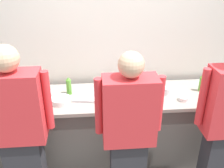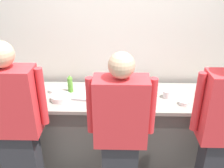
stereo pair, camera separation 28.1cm
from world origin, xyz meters
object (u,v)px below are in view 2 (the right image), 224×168
Objects in this scene: plate_stack_front at (61,98)px; squeeze_bottle_primary at (70,84)px; chef_center at (121,134)px; squeeze_bottle_secondary at (13,93)px; chef_near_left at (15,125)px; sheet_tray at (98,95)px; deli_cup at (167,94)px; squeeze_bottle_spare at (205,88)px; mixing_bowl_steel at (141,88)px; ramekin_orange_sauce at (184,102)px; ramekin_red_sauce at (53,90)px; ramekin_yellow_sauce at (211,100)px.

plate_stack_front is 0.23m from squeeze_bottle_primary.
chef_center is 1.31m from squeeze_bottle_secondary.
chef_near_left reaches higher than chef_center.
squeeze_bottle_primary is at bearing 164.85° from sheet_tray.
deli_cup reaches higher than sheet_tray.
squeeze_bottle_spare is at bearing 5.08° from plate_stack_front.
mixing_bowl_steel is at bearing 29.89° from chef_near_left.
deli_cup is at bearing -1.61° from sheet_tray.
squeeze_bottle_primary is (-0.33, 0.09, 0.09)m from sheet_tray.
chef_center is 0.74m from sheet_tray.
squeeze_bottle_spare reaches higher than squeeze_bottle_secondary.
plate_stack_front reaches higher than ramekin_orange_sauce.
mixing_bowl_steel is at bearing 0.42° from squeeze_bottle_primary.
ramekin_orange_sauce is at bearing -10.53° from sheet_tray.
chef_near_left reaches higher than deli_cup.
ramekin_orange_sauce is 1.04× the size of ramekin_red_sauce.
squeeze_bottle_spare reaches higher than deli_cup.
chef_near_left is 18.12× the size of ramekin_yellow_sauce.
mixing_bowl_steel reaches higher than ramekin_yellow_sauce.
ramekin_orange_sauce is at bearing -2.70° from plate_stack_front.
ramekin_yellow_sauce is (1.67, -0.00, -0.00)m from plate_stack_front.
chef_center is 1.15m from ramekin_yellow_sauce.
squeeze_bottle_spare is at bearing 100.66° from ramekin_yellow_sauce.
ramekin_red_sauce is 1.10× the size of ramekin_yellow_sauce.
squeeze_bottle_secondary is (-0.93, -0.14, 0.08)m from sheet_tray.
squeeze_bottle_secondary is at bearing -176.75° from plate_stack_front.
chef_center reaches higher than squeeze_bottle_primary.
chef_center is 1.11m from ramekin_red_sauce.
squeeze_bottle_primary is 0.64m from squeeze_bottle_secondary.
sheet_tray is 0.79m from deli_cup.
ramekin_yellow_sauce is at bearing 0.65° from squeeze_bottle_secondary.
mixing_bowl_steel is 0.51m from sheet_tray.
ramekin_red_sauce is at bearing 173.74° from ramekin_yellow_sauce.
ramekin_yellow_sauce is (1.80, -0.20, 0.01)m from ramekin_red_sauce.
sheet_tray is 5.10× the size of ramekin_red_sauce.
plate_stack_front is at bearing -164.60° from sheet_tray.
chef_center reaches higher than deli_cup.
squeeze_bottle_spare is 2.20× the size of ramekin_yellow_sauce.
chef_near_left is at bearing -122.88° from plate_stack_front.
squeeze_bottle_spare is (0.97, 0.72, 0.12)m from chef_center.
chef_near_left is 0.82m from squeeze_bottle_primary.
mixing_bowl_steel is at bearing 157.43° from deli_cup.
squeeze_bottle_secondary is (-1.19, 0.55, 0.11)m from chef_center.
squeeze_bottle_spare is 0.36m from ramekin_orange_sauce.
ramekin_yellow_sauce is at bearing 10.78° from ramekin_orange_sauce.
chef_center reaches higher than ramekin_orange_sauce.
ramekin_red_sauce is at bearing 178.47° from squeeze_bottle_spare.
deli_cup is at bearing 21.31° from chef_near_left.
squeeze_bottle_primary is (-0.83, -0.01, 0.05)m from mixing_bowl_steel.
squeeze_bottle_secondary is at bearing -175.36° from squeeze_bottle_spare.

